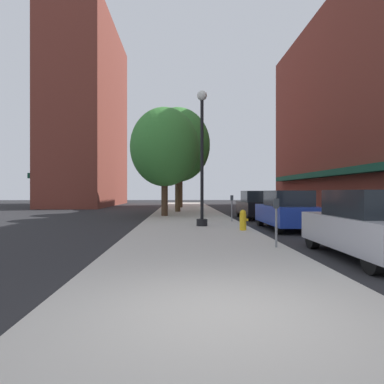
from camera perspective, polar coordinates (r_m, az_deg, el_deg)
ground_plane at (r=22.92m, az=9.55°, el=-3.97°), size 90.00×90.00×0.00m
sidewalk_slab at (r=23.46m, az=-0.58°, el=-3.72°), size 4.80×50.00×0.12m
building_far_background at (r=43.58m, az=-16.09°, el=11.53°), size 6.80×18.00×20.58m
lamppost at (r=15.62m, az=1.60°, el=5.90°), size 0.48×0.48×5.90m
fire_hydrant at (r=13.99m, az=8.14°, el=-4.43°), size 0.33×0.26×0.79m
parking_meter_near at (r=17.98m, az=6.38°, el=-2.05°), size 0.14×0.09×1.31m
parking_meter_far at (r=9.88m, az=13.30°, el=-3.82°), size 0.14×0.09×1.31m
tree_near at (r=26.86m, az=-2.29°, el=7.51°), size 4.82×4.82×7.75m
tree_mid at (r=33.80m, az=-1.85°, el=6.05°), size 4.17×4.17×7.43m
tree_far at (r=22.22m, az=-4.40°, el=7.15°), size 4.23×4.23×6.68m
car_silver at (r=9.55m, az=26.56°, el=-4.81°), size 1.80×4.30×1.66m
car_blue at (r=15.67m, az=14.95°, el=-2.89°), size 1.80×4.30×1.66m
car_black at (r=21.58m, az=10.25°, el=-2.07°), size 1.80×4.30×1.66m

